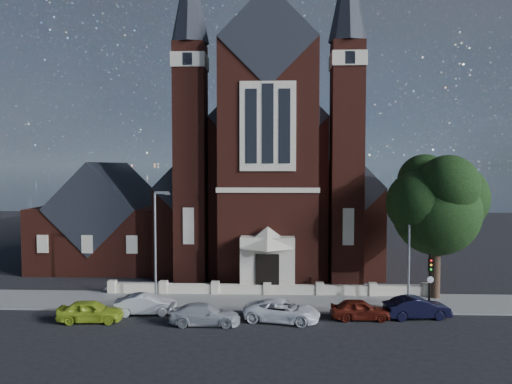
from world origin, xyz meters
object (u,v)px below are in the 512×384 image
church (270,182)px  car_dark_red (360,309)px  street_lamp_right (410,242)px  car_silver_b (205,314)px  street_tree (439,206)px  traffic_signal (430,275)px  parish_hall (110,225)px  car_navy (417,308)px  car_silver_a (146,304)px  car_white_suv (282,311)px  street_lamp_left (156,240)px  car_lime_van (91,311)px

church → car_dark_red: 24.15m
street_lamp_right → car_silver_b: street_lamp_right is taller
street_tree → street_lamp_right: 3.84m
church → traffic_signal: bearing=-61.8°
parish_hall → car_navy: 30.98m
church → parish_hall: church is taller
car_dark_red → car_silver_a: bearing=87.1°
street_lamp_right → street_tree: bearing=34.3°
car_silver_b → car_navy: 13.73m
traffic_signal → parish_hall: bearing=150.0°
street_lamp_right → car_navy: size_ratio=1.92×
street_lamp_right → car_dark_red: 6.46m
parish_hall → street_tree: (28.60, -12.29, 2.95)m
traffic_signal → car_white_suv: size_ratio=0.83×
street_lamp_right → car_silver_b: 15.15m
street_lamp_left → car_lime_van: street_lamp_left is taller
street_lamp_left → car_silver_b: bearing=-48.2°
street_lamp_left → church: bearing=67.3°
street_lamp_left → car_white_suv: bearing=-22.7°
church → car_silver_b: bearing=-99.1°
street_lamp_left → car_silver_a: street_lamp_left is taller
car_silver_b → car_navy: size_ratio=1.05×
street_tree → car_silver_a: size_ratio=2.64×
street_lamp_right → car_white_suv: 10.55m
street_lamp_right → car_lime_van: street_lamp_right is taller
church → traffic_signal: size_ratio=8.72×
car_navy → traffic_signal: bearing=-51.6°
parish_hall → car_lime_van: size_ratio=2.99×
traffic_signal → car_dark_red: bearing=-161.9°
street_lamp_right → car_navy: (-0.26, -2.78, -3.91)m
church → car_dark_red: church is taller
church → street_tree: bearing=-53.8°
street_lamp_right → car_lime_van: size_ratio=1.98×
street_lamp_left → traffic_signal: street_lamp_left is taller
church → street_tree: church is taller
street_lamp_left → car_dark_red: bearing=-12.8°
church → street_lamp_right: (10.09, -18.94, -3.59)m
car_silver_b → car_white_suv: 4.90m
traffic_signal → street_lamp_left: bearing=175.2°
car_white_suv → street_lamp_right: bearing=-55.4°
parish_hall → car_white_suv: parish_hall is taller
car_navy → parish_hall: bearing=49.5°
car_silver_b → parish_hall: bearing=33.2°
church → car_silver_a: size_ratio=8.61×
street_lamp_left → car_white_suv: (8.95, -3.75, -3.92)m
car_silver_a → car_navy: bearing=-96.8°
car_white_suv → car_navy: car_navy is taller
car_lime_van → church: bearing=-28.9°
church → traffic_signal: 23.94m
street_lamp_left → car_lime_van: 6.68m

